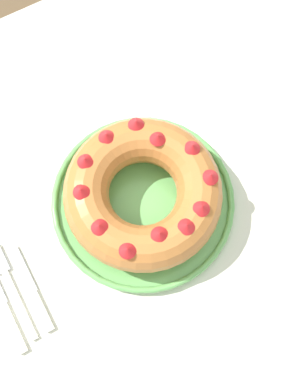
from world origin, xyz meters
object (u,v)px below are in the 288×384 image
object	(u,v)px
serving_dish	(144,200)
cake_knife	(34,294)
serving_knife	(4,306)
fork	(11,285)
bundt_cake	(144,192)

from	to	relation	value
serving_dish	cake_knife	world-z (taller)	serving_dish
serving_dish	serving_knife	world-z (taller)	serving_dish
serving_dish	fork	bearing A→B (deg)	-175.83
bundt_cake	fork	world-z (taller)	bundt_cake
serving_knife	cake_knife	xyz separation A→B (m)	(0.06, -0.01, -0.00)
serving_knife	cake_knife	distance (m)	0.06
cake_knife	serving_dish	bearing A→B (deg)	19.18
serving_dish	cake_knife	bearing A→B (deg)	-167.66
serving_dish	fork	world-z (taller)	serving_dish
bundt_cake	fork	size ratio (longest dim) A/B	1.55
bundt_cake	cake_knife	bearing A→B (deg)	-167.66
fork	cake_knife	size ratio (longest dim) A/B	1.11
serving_dish	cake_knife	distance (m)	0.27
cake_knife	bundt_cake	bearing A→B (deg)	19.17
fork	serving_knife	bearing A→B (deg)	-134.89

